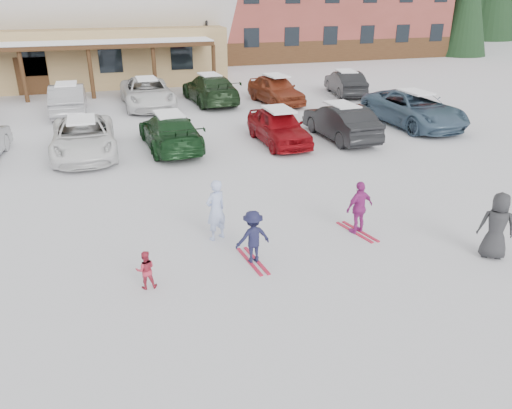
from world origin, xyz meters
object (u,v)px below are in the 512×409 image
object	(u,v)px
adult_skier	(216,210)
parked_car_10	(147,93)
bystander_dark	(497,226)
parked_car_11	(210,89)
lamp_post	(206,22)
parked_car_6	(414,109)
child_magenta	(359,208)
parked_car_9	(68,99)
child_navy	(253,237)
toddler_red	(146,270)
parked_car_5	(341,122)
parked_car_12	(276,89)
parked_car_13	(345,83)
parked_car_2	(84,137)
parked_car_3	(170,131)
parked_car_4	(279,126)

from	to	relation	value
adult_skier	parked_car_10	world-z (taller)	adult_skier
bystander_dark	parked_car_11	distance (m)	19.30
lamp_post	parked_car_10	bearing A→B (deg)	-123.84
lamp_post	parked_car_6	distance (m)	16.51
child_magenta	parked_car_9	size ratio (longest dim) A/B	0.31
bystander_dark	parked_car_11	xyz separation A→B (m)	(-2.81, 19.09, -0.04)
child_navy	toddler_red	bearing A→B (deg)	1.88
child_magenta	parked_car_5	size ratio (longest dim) A/B	0.32
toddler_red	parked_car_12	world-z (taller)	parked_car_12
adult_skier	child_navy	size ratio (longest dim) A/B	1.24
bystander_dark	parked_car_9	bearing A→B (deg)	-28.48
parked_car_9	parked_car_13	xyz separation A→B (m)	(15.65, 0.50, -0.06)
parked_car_10	parked_car_13	xyz separation A→B (m)	(11.65, -0.10, -0.05)
parked_car_6	parked_car_12	distance (m)	7.90
toddler_red	parked_car_2	xyz separation A→B (m)	(-1.37, 10.14, 0.26)
toddler_red	parked_car_10	bearing A→B (deg)	-93.65
toddler_red	parked_car_13	size ratio (longest dim) A/B	0.20
child_magenta	parked_car_9	distance (m)	18.09
parked_car_3	parked_car_13	bearing A→B (deg)	-149.38
toddler_red	parked_car_12	size ratio (longest dim) A/B	0.19
parked_car_2	parked_car_3	world-z (taller)	parked_car_3
parked_car_12	parked_car_5	bearing A→B (deg)	-95.06
parked_car_9	parked_car_13	size ratio (longest dim) A/B	1.09
child_magenta	parked_car_13	distance (m)	18.58
toddler_red	parked_car_4	xyz separation A→B (m)	(6.30, 9.48, 0.28)
adult_skier	child_navy	distance (m)	1.52
toddler_red	parked_car_5	xyz separation A→B (m)	(9.05, 9.36, 0.30)
lamp_post	bystander_dark	xyz separation A→B (m)	(1.42, -26.26, -3.05)
parked_car_6	parked_car_11	bearing A→B (deg)	132.51
parked_car_4	parked_car_10	world-z (taller)	parked_car_10
toddler_red	parked_car_13	bearing A→B (deg)	-124.86
bystander_dark	parked_car_9	size ratio (longest dim) A/B	0.35
child_navy	parked_car_10	xyz separation A→B (m)	(-0.70, 17.61, 0.11)
parked_car_9	adult_skier	bearing A→B (deg)	104.47
lamp_post	parked_car_6	bearing A→B (deg)	-65.82
adult_skier	child_magenta	xyz separation A→B (m)	(3.65, -0.73, -0.09)
parked_car_2	parked_car_11	bearing A→B (deg)	49.38
toddler_red	parked_car_9	distance (m)	17.55
adult_skier	parked_car_9	xyz separation A→B (m)	(-4.14, 15.60, -0.03)
parked_car_5	parked_car_10	xyz separation A→B (m)	(-7.25, 8.64, 0.03)
child_navy	parked_car_5	xyz separation A→B (m)	(6.55, 8.96, 0.08)
child_navy	parked_car_11	bearing A→B (deg)	-106.00
toddler_red	parked_car_9	xyz separation A→B (m)	(-2.19, 17.41, 0.33)
bystander_dark	parked_car_2	size ratio (longest dim) A/B	0.32
parked_car_5	parked_car_13	bearing A→B (deg)	-120.06
child_magenta	parked_car_9	bearing A→B (deg)	-78.72
parked_car_2	parked_car_9	world-z (taller)	parked_car_9
lamp_post	parked_car_6	world-z (taller)	lamp_post
parked_car_6	parked_car_9	world-z (taller)	parked_car_6
bystander_dark	parked_car_10	world-z (taller)	bystander_dark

